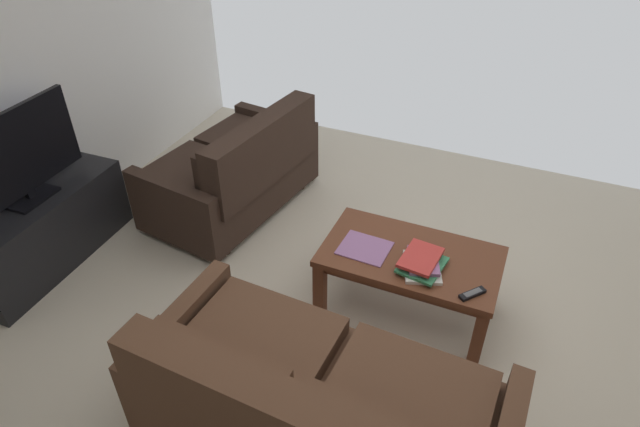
{
  "coord_description": "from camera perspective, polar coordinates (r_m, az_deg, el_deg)",
  "views": [
    {
      "loc": [
        -0.63,
        2.2,
        2.57
      ],
      "look_at": [
        0.33,
        -0.03,
        0.8
      ],
      "focal_mm": 30.4,
      "sensor_mm": 36.0,
      "label": 1
    }
  ],
  "objects": [
    {
      "name": "book_stack",
      "position": [
        3.19,
        10.68,
        -5.12
      ],
      "size": [
        0.29,
        0.33,
        0.08
      ],
      "color": "silver",
      "rests_on": "coffee_table"
    },
    {
      "name": "coffee_table",
      "position": [
        3.35,
        9.46,
        -5.18
      ],
      "size": [
        1.06,
        0.6,
        0.46
      ],
      "color": "brown",
      "rests_on": "ground"
    },
    {
      "name": "tv_stand",
      "position": [
        4.22,
        -27.05,
        -1.58
      ],
      "size": [
        0.47,
        1.26,
        0.53
      ],
      "color": "black",
      "rests_on": "ground"
    },
    {
      "name": "ground_plane",
      "position": [
        3.45,
        4.94,
        -12.48
      ],
      "size": [
        5.21,
        4.9,
        0.01
      ],
      "primitive_type": "cube",
      "color": "beige"
    },
    {
      "name": "loveseat_near",
      "position": [
        4.28,
        -8.76,
        4.5
      ],
      "size": [
        0.99,
        1.46,
        0.85
      ],
      "color": "black",
      "rests_on": "ground"
    },
    {
      "name": "sofa_main",
      "position": [
        2.68,
        -0.51,
        -19.96
      ],
      "size": [
        1.78,
        0.94,
        0.83
      ],
      "color": "black",
      "rests_on": "ground"
    },
    {
      "name": "loose_magazine",
      "position": [
        3.3,
        4.72,
        -3.64
      ],
      "size": [
        0.3,
        0.26,
        0.01
      ],
      "primitive_type": "cube",
      "rotation": [
        0.0,
        0.0,
        1.53
      ],
      "color": "#996699",
      "rests_on": "coffee_table"
    },
    {
      "name": "flat_tv",
      "position": [
        3.93,
        -29.35,
        5.22
      ],
      "size": [
        0.21,
        0.96,
        0.62
      ],
      "color": "black",
      "rests_on": "tv_stand"
    },
    {
      "name": "tv_remote",
      "position": [
        3.11,
        15.76,
        -8.12
      ],
      "size": [
        0.14,
        0.15,
        0.02
      ],
      "color": "black",
      "rests_on": "coffee_table"
    }
  ]
}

